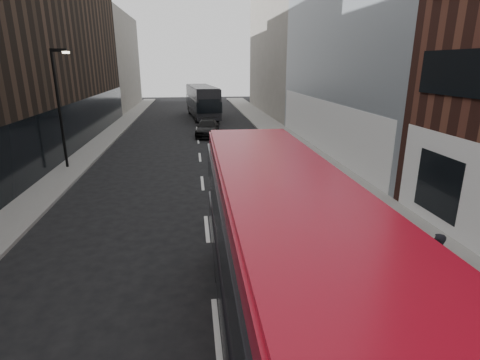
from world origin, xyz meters
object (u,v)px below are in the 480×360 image
object	(u,v)px
car_a	(266,177)
pedestrian	(434,261)
street_lamp	(60,101)
grey_bus	(202,101)
car_b	(249,141)
red_bus	(281,265)
car_c	(207,128)

from	to	relation	value
car_a	pedestrian	bearing A→B (deg)	-64.91
street_lamp	grey_bus	world-z (taller)	street_lamp
grey_bus	car_b	bearing A→B (deg)	-86.51
car_b	car_a	bearing A→B (deg)	-100.89
grey_bus	car_a	distance (m)	27.77
street_lamp	car_b	distance (m)	13.16
street_lamp	pedestrian	world-z (taller)	street_lamp
grey_bus	car_b	size ratio (longest dim) A/B	3.07
car_a	red_bus	bearing A→B (deg)	-91.73
red_bus	car_a	distance (m)	11.87
car_c	pedestrian	distance (m)	25.93
car_a	car_b	size ratio (longest dim) A/B	1.09
red_bus	car_a	xyz separation A→B (m)	(1.97, 11.58, -1.68)
grey_bus	car_b	xyz separation A→B (m)	(2.99, -17.95, -1.38)
car_b	car_c	xyz separation A→B (m)	(-2.89, 6.15, 0.08)
grey_bus	pedestrian	distance (m)	37.59
red_bus	car_b	world-z (taller)	red_bus
red_bus	car_a	size ratio (longest dim) A/B	2.55
street_lamp	car_a	xyz separation A→B (m)	(11.47, -5.60, -3.46)
grey_bus	red_bus	bearing A→B (deg)	-95.26
street_lamp	car_c	world-z (taller)	street_lamp
red_bus	car_a	world-z (taller)	red_bus
grey_bus	car_a	size ratio (longest dim) A/B	2.81
grey_bus	pedestrian	bearing A→B (deg)	-87.69
street_lamp	car_b	world-z (taller)	street_lamp
street_lamp	red_bus	xyz separation A→B (m)	(9.49, -17.18, -1.78)
grey_bus	car_c	world-z (taller)	grey_bus
red_bus	grey_bus	bearing A→B (deg)	91.07
car_b	pedestrian	world-z (taller)	pedestrian
red_bus	pedestrian	xyz separation A→B (m)	(4.93, 2.02, -1.40)
red_bus	car_c	size ratio (longest dim) A/B	2.17
car_c	red_bus	bearing A→B (deg)	-83.93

